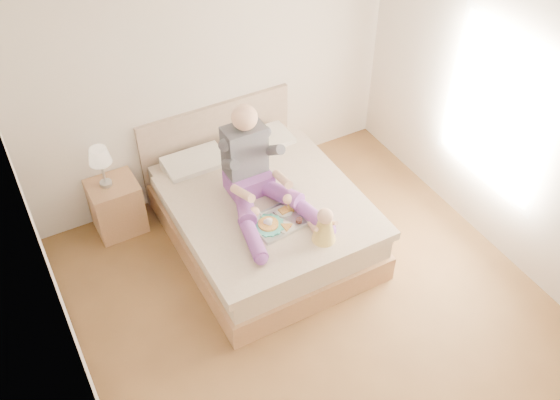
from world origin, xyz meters
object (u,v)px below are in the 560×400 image
nightstand (117,206)px  adult (255,175)px  bed (260,212)px  baby (324,227)px  tray (277,220)px

nightstand → adult: 1.56m
adult → bed: bearing=47.2°
bed → nightstand: bearing=146.8°
bed → adult: (-0.08, -0.08, 0.57)m
bed → nightstand: 1.46m
nightstand → baby: baby is taller
adult → baby: (0.28, -0.76, -0.14)m
nightstand → adult: size_ratio=0.51×
tray → baby: (0.26, -0.37, 0.11)m
bed → nightstand: (-1.22, 0.80, -0.03)m
bed → nightstand: size_ratio=3.74×
tray → baby: baby is taller
bed → adult: adult is taller
baby → bed: bearing=108.1°
adult → baby: 0.83m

